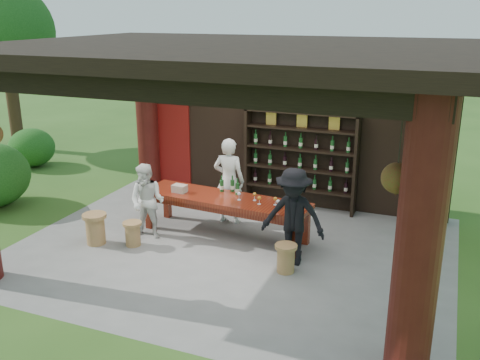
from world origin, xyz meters
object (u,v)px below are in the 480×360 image
at_px(host, 229,181).
at_px(napkin_basket, 180,188).
at_px(stool_near_left, 133,233).
at_px(guest_woman, 147,201).
at_px(wine_shelf, 300,160).
at_px(stool_far_left, 95,228).
at_px(guest_man, 293,217).
at_px(stool_near_right, 286,258).
at_px(tasting_table, 225,203).

xyz_separation_m(host, napkin_basket, (-0.70, -0.71, -0.02)).
height_order(stool_near_left, guest_woman, guest_woman).
bearing_deg(guest_woman, wine_shelf, 44.44).
distance_m(stool_far_left, guest_man, 3.56).
bearing_deg(host, guest_woman, 46.22).
distance_m(guest_man, napkin_basket, 2.44).
height_order(stool_near_right, stool_far_left, stool_far_left).
xyz_separation_m(wine_shelf, stool_near_left, (-2.20, -2.96, -0.81)).
bearing_deg(wine_shelf, guest_woman, -130.12).
bearing_deg(guest_man, wine_shelf, 103.23).
height_order(stool_near_left, stool_near_right, stool_near_right).
distance_m(stool_near_right, host, 2.41).
bearing_deg(stool_near_left, wine_shelf, 53.32).
xyz_separation_m(tasting_table, stool_near_right, (1.47, -0.97, -0.38)).
relative_size(wine_shelf, host, 1.40).
height_order(wine_shelf, guest_woman, wine_shelf).
bearing_deg(guest_man, napkin_basket, 166.15).
bearing_deg(tasting_table, guest_man, -22.88).
height_order(wine_shelf, stool_near_right, wine_shelf).
bearing_deg(stool_near_right, stool_far_left, -176.46).
relative_size(stool_near_right, napkin_basket, 1.80).
bearing_deg(wine_shelf, host, -129.27).
distance_m(stool_far_left, guest_woman, 1.02).
relative_size(wine_shelf, stool_far_left, 4.20).
relative_size(guest_man, napkin_basket, 6.26).
height_order(stool_near_left, host, host).
xyz_separation_m(tasting_table, guest_woman, (-1.27, -0.58, 0.06)).
height_order(stool_near_left, napkin_basket, napkin_basket).
xyz_separation_m(wine_shelf, stool_far_left, (-2.86, -3.13, -0.75)).
bearing_deg(host, wine_shelf, -132.07).
distance_m(wine_shelf, stool_far_left, 4.31).
relative_size(tasting_table, napkin_basket, 12.42).
height_order(stool_far_left, napkin_basket, napkin_basket).
bearing_deg(stool_near_right, guest_man, 89.77).
xyz_separation_m(wine_shelf, tasting_table, (-0.86, -1.95, -0.41)).
relative_size(wine_shelf, guest_man, 1.45).
height_order(guest_woman, guest_man, guest_man).
relative_size(tasting_table, stool_near_left, 7.32).
distance_m(wine_shelf, tasting_table, 2.17).
bearing_deg(stool_far_left, napkin_basket, 45.92).
height_order(tasting_table, guest_woman, guest_woman).
bearing_deg(wine_shelf, napkin_basket, -131.38).
xyz_separation_m(wine_shelf, guest_woman, (-2.13, -2.53, -0.35)).
relative_size(host, napkin_basket, 6.50).
bearing_deg(guest_man, stool_near_left, -172.36).
height_order(stool_far_left, guest_man, guest_man).
relative_size(stool_far_left, napkin_basket, 2.16).
bearing_deg(napkin_basket, stool_far_left, -134.08).
relative_size(wine_shelf, guest_woman, 1.70).
distance_m(host, guest_man, 2.10).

